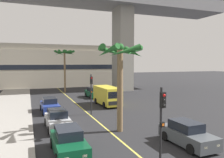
# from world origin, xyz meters

# --- Properties ---
(lane_stripe_center) EXTENTS (0.14, 56.00, 0.01)m
(lane_stripe_center) POSITION_xyz_m (0.00, 24.00, 0.00)
(lane_stripe_center) COLOR #DBCC4C
(lane_stripe_center) RESTS_ON ground
(bridge_overpass) EXTENTS (67.18, 8.00, 20.29)m
(bridge_overpass) POSITION_xyz_m (1.44, 38.59, 16.30)
(bridge_overpass) COLOR gray
(bridge_overpass) RESTS_ON ground
(pier_building_backdrop) EXTENTS (30.27, 8.04, 9.37)m
(pier_building_backdrop) POSITION_xyz_m (0.00, 50.79, 4.62)
(pier_building_backdrop) COLOR #BCB29E
(pier_building_backdrop) RESTS_ON ground
(car_queue_front) EXTENTS (1.90, 4.13, 1.56)m
(car_queue_front) POSITION_xyz_m (-3.70, 16.79, 0.72)
(car_queue_front) COLOR #B7BABF
(car_queue_front) RESTS_ON ground
(car_queue_second) EXTENTS (1.90, 4.13, 1.56)m
(car_queue_second) POSITION_xyz_m (3.62, 31.60, 0.72)
(car_queue_second) COLOR #0C4728
(car_queue_second) RESTS_ON ground
(car_queue_third) EXTENTS (1.84, 4.11, 1.56)m
(car_queue_third) POSITION_xyz_m (-3.74, 11.45, 0.72)
(car_queue_third) COLOR #0C4728
(car_queue_third) RESTS_ON ground
(car_queue_fourth) EXTENTS (1.93, 4.15, 1.56)m
(car_queue_fourth) POSITION_xyz_m (-3.72, 23.38, 0.72)
(car_queue_fourth) COLOR navy
(car_queue_fourth) RESTS_ON ground
(car_queue_fifth) EXTENTS (1.88, 4.13, 1.56)m
(car_queue_fifth) POSITION_xyz_m (3.74, 10.06, 0.72)
(car_queue_fifth) COLOR #4C5156
(car_queue_fifth) RESTS_ON ground
(delivery_van) EXTENTS (2.27, 5.30, 2.36)m
(delivery_van) POSITION_xyz_m (3.44, 24.65, 1.29)
(delivery_van) COLOR yellow
(delivery_van) RESTS_ON ground
(traffic_light_median_near) EXTENTS (0.24, 0.37, 4.20)m
(traffic_light_median_near) POSITION_xyz_m (0.14, 7.64, 2.71)
(traffic_light_median_near) COLOR black
(traffic_light_median_near) RESTS_ON ground
(traffic_light_median_far) EXTENTS (0.24, 0.37, 4.20)m
(traffic_light_median_far) POSITION_xyz_m (0.20, 20.48, 2.71)
(traffic_light_median_far) COLOR black
(traffic_light_median_far) RESTS_ON ground
(palm_tree_near_median) EXTENTS (3.65, 3.74, 6.88)m
(palm_tree_near_median) POSITION_xyz_m (0.81, 14.37, 5.43)
(palm_tree_near_median) COLOR brown
(palm_tree_near_median) RESTS_ON ground
(palm_tree_mid_median) EXTENTS (3.71, 3.72, 7.80)m
(palm_tree_mid_median) POSITION_xyz_m (0.44, 38.95, 6.65)
(palm_tree_mid_median) COLOR brown
(palm_tree_mid_median) RESTS_ON ground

